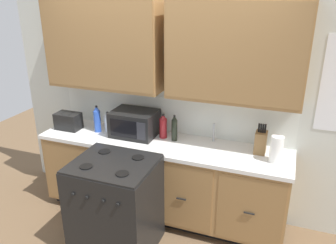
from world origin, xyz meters
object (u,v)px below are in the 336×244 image
(bottle_blue, at_px, (97,119))
(bottle_clear, at_px, (108,122))
(microwave, at_px, (134,123))
(knife_block, at_px, (261,142))
(bottle_red, at_px, (163,126))
(paper_towel_roll, at_px, (276,149))
(bottle_dark, at_px, (174,128))
(toaster, at_px, (68,121))
(stove_range, at_px, (116,205))

(bottle_blue, relative_size, bottle_clear, 1.34)
(microwave, bearing_deg, knife_block, 1.66)
(bottle_red, bearing_deg, bottle_clear, -176.10)
(paper_towel_roll, xyz_separation_m, bottle_red, (-1.18, 0.16, 0.00))
(paper_towel_roll, bearing_deg, microwave, 175.88)
(bottle_red, xyz_separation_m, bottle_dark, (0.14, -0.03, 0.01))
(microwave, xyz_separation_m, toaster, (-0.79, -0.10, -0.04))
(microwave, height_order, paper_towel_roll, microwave)
(toaster, distance_m, bottle_blue, 0.36)
(toaster, bearing_deg, paper_towel_roll, -0.18)
(knife_block, height_order, bottle_red, knife_block)
(toaster, relative_size, bottle_clear, 1.23)
(microwave, height_order, toaster, microwave)
(knife_block, bearing_deg, toaster, -176.25)
(stove_range, xyz_separation_m, toaster, (-0.90, 0.60, 0.53))
(microwave, distance_m, bottle_blue, 0.44)
(microwave, bearing_deg, paper_towel_roll, -4.12)
(paper_towel_roll, xyz_separation_m, bottle_blue, (-1.94, 0.06, 0.02))
(paper_towel_roll, distance_m, bottle_blue, 1.94)
(stove_range, bearing_deg, bottle_dark, 64.60)
(knife_block, distance_m, paper_towel_roll, 0.22)
(bottle_red, distance_m, bottle_dark, 0.14)
(knife_block, bearing_deg, microwave, -178.34)
(bottle_clear, bearing_deg, bottle_red, 3.90)
(paper_towel_roll, relative_size, bottle_blue, 0.85)
(stove_range, distance_m, knife_block, 1.54)
(knife_block, bearing_deg, bottle_dark, -179.06)
(stove_range, distance_m, bottle_dark, 0.99)
(microwave, relative_size, bottle_clear, 2.10)
(paper_towel_roll, distance_m, bottle_red, 1.19)
(stove_range, bearing_deg, bottle_clear, 122.48)
(bottle_clear, bearing_deg, bottle_dark, 1.41)
(stove_range, xyz_separation_m, bottle_red, (0.21, 0.75, 0.57))
(stove_range, relative_size, knife_block, 3.06)
(knife_block, xyz_separation_m, bottle_blue, (-1.78, -0.09, 0.03))
(knife_block, relative_size, bottle_blue, 1.01)
(microwave, height_order, knife_block, knife_block)
(toaster, distance_m, bottle_red, 1.12)
(bottle_dark, bearing_deg, bottle_blue, -175.03)
(toaster, height_order, paper_towel_roll, paper_towel_roll)
(knife_block, distance_m, bottle_blue, 1.78)
(stove_range, height_order, bottle_dark, bottle_dark)
(bottle_red, height_order, bottle_dark, bottle_dark)
(bottle_blue, xyz_separation_m, bottle_dark, (0.89, 0.08, -0.01))
(bottle_dark, xyz_separation_m, bottle_clear, (-0.79, -0.02, -0.03))
(knife_block, xyz_separation_m, bottle_dark, (-0.89, -0.01, 0.02))
(knife_block, distance_m, bottle_dark, 0.89)
(stove_range, xyz_separation_m, bottle_blue, (-0.55, 0.64, 0.59))
(bottle_red, xyz_separation_m, bottle_clear, (-0.65, -0.04, -0.02))
(stove_range, height_order, bottle_blue, bottle_blue)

